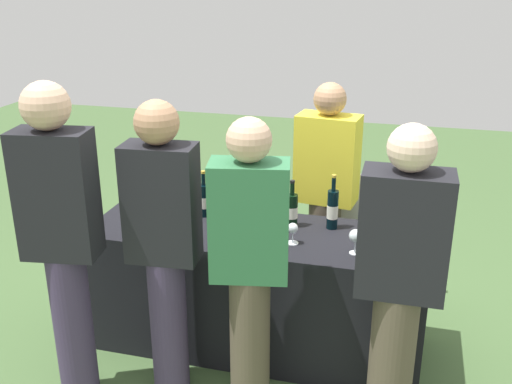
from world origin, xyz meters
name	(u,v)px	position (x,y,z in m)	size (l,w,h in m)	color
ground_plane	(256,342)	(0.00, 0.00, 0.00)	(12.00, 12.00, 0.00)	#476638
tasting_table	(256,289)	(0.00, 0.00, 0.39)	(2.00, 0.67, 0.78)	black
wine_bottle_0	(157,194)	(-0.70, 0.17, 0.89)	(0.07, 0.07, 0.30)	black
wine_bottle_1	(204,200)	(-0.38, 0.15, 0.88)	(0.07, 0.07, 0.30)	black
wine_bottle_2	(234,201)	(-0.19, 0.17, 0.89)	(0.08, 0.08, 0.30)	black
wine_bottle_3	(249,205)	(-0.08, 0.13, 0.89)	(0.07, 0.07, 0.32)	black
wine_bottle_4	(264,209)	(0.03, 0.09, 0.89)	(0.08, 0.08, 0.31)	black
wine_bottle_5	(292,210)	(0.19, 0.13, 0.88)	(0.07, 0.07, 0.29)	black
wine_bottle_6	(333,209)	(0.43, 0.17, 0.90)	(0.07, 0.07, 0.34)	black
wine_bottle_7	(399,220)	(0.81, 0.12, 0.89)	(0.08, 0.08, 0.32)	black
wine_glass_0	(185,220)	(-0.38, -0.17, 0.88)	(0.07, 0.07, 0.15)	silver
wine_glass_1	(293,229)	(0.24, -0.10, 0.86)	(0.07, 0.07, 0.12)	silver
wine_glass_2	(356,237)	(0.60, -0.14, 0.88)	(0.07, 0.07, 0.14)	silver
server_pouring	(326,191)	(0.32, 0.60, 0.85)	(0.43, 0.27, 1.57)	brown
guest_0	(62,236)	(-0.82, -0.72, 0.98)	(0.40, 0.26, 1.76)	#3F3351
guest_1	(164,242)	(-0.35, -0.54, 0.91)	(0.38, 0.23, 1.66)	#3F3351
guest_2	(250,261)	(0.12, -0.56, 0.87)	(0.42, 0.28, 1.61)	brown
guest_3	(399,278)	(0.84, -0.55, 0.88)	(0.41, 0.23, 1.62)	brown
menu_board	(368,237)	(0.61, 0.79, 0.46)	(0.56, 0.03, 0.92)	white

